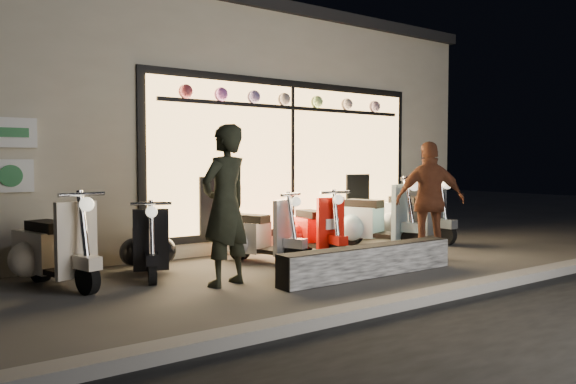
% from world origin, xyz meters
% --- Properties ---
extents(ground, '(40.00, 40.00, 0.00)m').
position_xyz_m(ground, '(0.00, 0.00, 0.00)').
color(ground, '#383533').
rests_on(ground, ground).
extents(kerb, '(40.00, 0.25, 0.12)m').
position_xyz_m(kerb, '(0.00, -2.00, 0.06)').
color(kerb, slate).
rests_on(kerb, ground).
extents(shop_building, '(10.20, 6.23, 4.20)m').
position_xyz_m(shop_building, '(0.00, 4.98, 2.10)').
color(shop_building, beige).
rests_on(shop_building, ground).
extents(graffiti_barrier, '(2.74, 0.28, 0.40)m').
position_xyz_m(graffiti_barrier, '(0.15, -0.65, 0.20)').
color(graffiti_barrier, black).
rests_on(graffiti_barrier, ground).
extents(scooter_silver, '(0.81, 1.36, 0.99)m').
position_xyz_m(scooter_silver, '(-0.49, 1.13, 0.40)').
color(scooter_silver, black).
rests_on(scooter_silver, ground).
extents(scooter_red, '(0.57, 1.41, 1.01)m').
position_xyz_m(scooter_red, '(0.60, 1.09, 0.40)').
color(scooter_red, black).
rests_on(scooter_red, ground).
extents(scooter_black, '(0.70, 1.33, 0.95)m').
position_xyz_m(scooter_black, '(-2.10, 1.14, 0.38)').
color(scooter_black, black).
rests_on(scooter_black, ground).
extents(scooter_cream, '(0.75, 1.53, 1.09)m').
position_xyz_m(scooter_cream, '(-3.30, 1.20, 0.44)').
color(scooter_cream, black).
rests_on(scooter_cream, ground).
extents(scooter_blue, '(0.89, 1.62, 1.17)m').
position_xyz_m(scooter_blue, '(1.94, 1.27, 0.47)').
color(scooter_blue, black).
rests_on(scooter_blue, ground).
extents(scooter_grey, '(0.53, 1.63, 1.17)m').
position_xyz_m(scooter_grey, '(3.14, 1.38, 0.47)').
color(scooter_grey, black).
rests_on(scooter_grey, ground).
extents(man, '(0.81, 0.65, 1.92)m').
position_xyz_m(man, '(-1.61, -0.03, 0.96)').
color(man, black).
rests_on(man, ground).
extents(woman, '(1.12, 0.94, 1.79)m').
position_xyz_m(woman, '(1.83, -0.23, 0.90)').
color(woman, brown).
rests_on(woman, ground).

